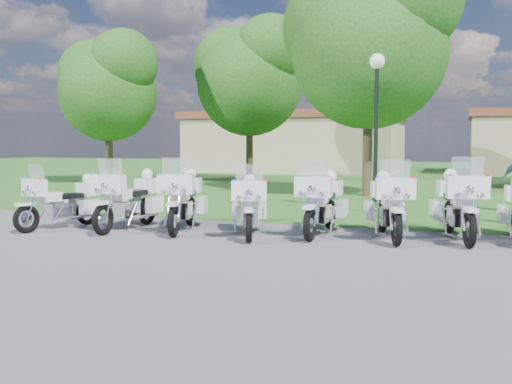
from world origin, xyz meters
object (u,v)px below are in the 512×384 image
(motorcycle_0, at_px, (63,201))
(motorcycle_1, at_px, (130,199))
(motorcycle_5, at_px, (388,205))
(motorcycle_6, at_px, (458,204))
(motorcycle_3, at_px, (249,205))
(lamp_post, at_px, (377,94))
(motorcycle_2, at_px, (184,199))
(motorcycle_4, at_px, (322,202))

(motorcycle_0, xyz_separation_m, motorcycle_1, (1.55, 0.47, 0.06))
(motorcycle_5, relative_size, motorcycle_6, 0.95)
(motorcycle_1, relative_size, motorcycle_3, 1.11)
(motorcycle_3, relative_size, lamp_post, 0.50)
(motorcycle_0, height_order, motorcycle_1, motorcycle_1)
(motorcycle_5, height_order, lamp_post, lamp_post)
(motorcycle_0, xyz_separation_m, lamp_post, (6.53, 5.61, 2.77))
(motorcycle_1, height_order, motorcycle_6, motorcycle_6)
(motorcycle_5, bearing_deg, motorcycle_3, -2.22)
(motorcycle_1, bearing_deg, motorcycle_5, -171.43)
(motorcycle_3, height_order, lamp_post, lamp_post)
(motorcycle_6, bearing_deg, motorcycle_3, 1.43)
(motorcycle_0, height_order, motorcycle_6, motorcycle_6)
(motorcycle_1, bearing_deg, lamp_post, -133.30)
(motorcycle_1, relative_size, lamp_post, 0.55)
(motorcycle_2, distance_m, lamp_post, 6.69)
(motorcycle_0, bearing_deg, lamp_post, -122.90)
(motorcycle_0, distance_m, motorcycle_6, 9.00)
(motorcycle_4, height_order, motorcycle_6, motorcycle_6)
(motorcycle_4, distance_m, motorcycle_6, 2.86)
(motorcycle_0, relative_size, motorcycle_1, 0.89)
(motorcycle_2, xyz_separation_m, motorcycle_5, (4.60, 0.56, -0.01))
(motorcycle_2, xyz_separation_m, motorcycle_6, (6.00, 0.92, 0.02))
(motorcycle_2, distance_m, motorcycle_6, 6.07)
(motorcycle_6, distance_m, lamp_post, 5.33)
(motorcycle_0, height_order, motorcycle_5, motorcycle_5)
(motorcycle_1, distance_m, motorcycle_4, 4.54)
(motorcycle_1, bearing_deg, motorcycle_3, -177.77)
(motorcycle_4, height_order, motorcycle_5, motorcycle_5)
(motorcycle_5, bearing_deg, motorcycle_2, -9.39)
(motorcycle_0, height_order, lamp_post, lamp_post)
(motorcycle_3, height_order, motorcycle_4, motorcycle_4)
(motorcycle_5, xyz_separation_m, motorcycle_6, (1.40, 0.36, 0.03))
(motorcycle_0, bearing_deg, motorcycle_6, -153.14)
(motorcycle_3, xyz_separation_m, motorcycle_5, (2.91, 0.73, 0.05))
(motorcycle_6, height_order, lamp_post, lamp_post)
(motorcycle_1, xyz_separation_m, lamp_post, (4.98, 5.14, 2.71))
(motorcycle_6, bearing_deg, motorcycle_5, 1.55)
(motorcycle_1, xyz_separation_m, motorcycle_3, (3.00, 0.08, -0.04))
(motorcycle_3, relative_size, motorcycle_6, 0.87)
(motorcycle_3, xyz_separation_m, motorcycle_6, (4.30, 1.09, 0.07))
(motorcycle_0, distance_m, motorcycle_3, 4.58)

